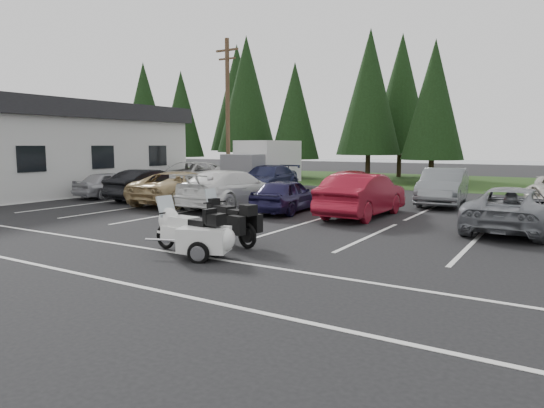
% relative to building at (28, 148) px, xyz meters
% --- Properties ---
extents(ground, '(120.00, 120.00, 0.00)m').
position_rel_building_xyz_m(ground, '(18.00, -4.00, -2.45)').
color(ground, black).
rests_on(ground, ground).
extents(grass_strip, '(80.00, 16.00, 0.01)m').
position_rel_building_xyz_m(grass_strip, '(18.00, 20.00, -2.45)').
color(grass_strip, '#203511').
rests_on(grass_strip, ground).
extents(lake_water, '(70.00, 50.00, 0.02)m').
position_rel_building_xyz_m(lake_water, '(22.00, 51.00, -2.45)').
color(lake_water, slate).
rests_on(lake_water, ground).
extents(building, '(10.60, 15.60, 4.90)m').
position_rel_building_xyz_m(building, '(0.00, 0.00, 0.00)').
color(building, silver).
rests_on(building, ground).
extents(utility_pole, '(1.60, 0.26, 9.00)m').
position_rel_building_xyz_m(utility_pole, '(8.00, 8.00, 2.25)').
color(utility_pole, '#473321').
rests_on(utility_pole, ground).
extents(box_truck, '(2.40, 5.60, 2.90)m').
position_rel_building_xyz_m(box_truck, '(10.00, 8.50, -1.00)').
color(box_truck, silver).
rests_on(box_truck, ground).
extents(stall_markings, '(32.00, 16.00, 0.01)m').
position_rel_building_xyz_m(stall_markings, '(18.00, -2.00, -2.45)').
color(stall_markings, silver).
rests_on(stall_markings, ground).
extents(conifer_0, '(4.58, 4.58, 10.66)m').
position_rel_building_xyz_m(conifer_0, '(-10.00, 18.50, 3.78)').
color(conifer_0, '#332316').
rests_on(conifer_0, ground).
extents(conifer_1, '(3.96, 3.96, 9.22)m').
position_rel_building_xyz_m(conifer_1, '(-4.00, 17.20, 2.94)').
color(conifer_1, '#332316').
rests_on(conifer_1, ground).
extents(conifer_2, '(5.10, 5.10, 11.89)m').
position_rel_building_xyz_m(conifer_2, '(2.00, 18.80, 4.50)').
color(conifer_2, '#332316').
rests_on(conifer_2, ground).
extents(conifer_3, '(3.87, 3.87, 9.02)m').
position_rel_building_xyz_m(conifer_3, '(7.50, 17.40, 2.82)').
color(conifer_3, '#332316').
rests_on(conifer_3, ground).
extents(conifer_4, '(4.80, 4.80, 11.17)m').
position_rel_building_xyz_m(conifer_4, '(13.00, 18.90, 4.08)').
color(conifer_4, '#332316').
rests_on(conifer_4, ground).
extents(conifer_5, '(4.14, 4.14, 9.63)m').
position_rel_building_xyz_m(conifer_5, '(18.00, 17.60, 3.18)').
color(conifer_5, '#332316').
rests_on(conifer_5, ground).
extents(conifer_back_a, '(5.28, 5.28, 12.30)m').
position_rel_building_xyz_m(conifer_back_a, '(-2.00, 23.00, 4.74)').
color(conifer_back_a, '#332316').
rests_on(conifer_back_a, ground).
extents(conifer_back_b, '(4.97, 4.97, 11.58)m').
position_rel_building_xyz_m(conifer_back_b, '(14.00, 23.50, 4.32)').
color(conifer_back_b, '#332316').
rests_on(conifer_back_b, ground).
extents(car_near_0, '(1.73, 3.94, 1.32)m').
position_rel_building_xyz_m(car_near_0, '(6.38, 0.36, -1.79)').
color(car_near_0, '#B1B1B6').
rests_on(car_near_0, ground).
extents(car_near_1, '(1.62, 4.48, 1.47)m').
position_rel_building_xyz_m(car_near_1, '(8.86, 0.56, -1.72)').
color(car_near_1, black).
rests_on(car_near_1, ground).
extents(car_near_2, '(2.64, 5.40, 1.48)m').
position_rel_building_xyz_m(car_near_2, '(11.42, 0.10, -1.71)').
color(car_near_2, tan).
rests_on(car_near_2, ground).
extents(car_near_3, '(2.25, 5.49, 1.59)m').
position_rel_building_xyz_m(car_near_3, '(13.95, 0.21, -1.66)').
color(car_near_3, white).
rests_on(car_near_3, ground).
extents(car_near_4, '(1.88, 4.03, 1.33)m').
position_rel_building_xyz_m(car_near_4, '(16.60, 0.21, -1.78)').
color(car_near_4, '#1C193E').
rests_on(car_near_4, ground).
extents(car_near_5, '(1.82, 4.91, 1.60)m').
position_rel_building_xyz_m(car_near_5, '(19.57, 0.65, -1.65)').
color(car_near_5, maroon).
rests_on(car_near_5, ground).
extents(car_near_6, '(2.52, 5.01, 1.36)m').
position_rel_building_xyz_m(car_near_6, '(24.61, 0.19, -1.77)').
color(car_near_6, slate).
rests_on(car_near_6, ground).
extents(car_far_0, '(3.12, 6.12, 1.65)m').
position_rel_building_xyz_m(car_far_0, '(6.80, 5.63, -1.62)').
color(car_far_0, silver).
rests_on(car_far_0, ground).
extents(car_far_1, '(2.64, 5.43, 1.52)m').
position_rel_building_xyz_m(car_far_1, '(11.84, 6.35, -1.69)').
color(car_far_1, '#191D3E').
rests_on(car_far_1, ground).
extents(car_far_2, '(1.97, 4.40, 1.47)m').
position_rel_building_xyz_m(car_far_2, '(16.77, 5.95, -1.72)').
color(car_far_2, maroon).
rests_on(car_far_2, ground).
extents(car_far_3, '(2.11, 5.01, 1.61)m').
position_rel_building_xyz_m(car_far_3, '(21.31, 5.92, -1.65)').
color(car_far_3, slate).
rests_on(car_far_3, ground).
extents(touring_motorcycle, '(2.55, 0.95, 1.39)m').
position_rel_building_xyz_m(touring_motorcycle, '(18.18, -7.34, -1.76)').
color(touring_motorcycle, white).
rests_on(touring_motorcycle, ground).
extents(cargo_trailer, '(1.84, 1.41, 0.75)m').
position_rel_building_xyz_m(cargo_trailer, '(18.89, -7.60, -2.07)').
color(cargo_trailer, white).
rests_on(cargo_trailer, ground).
extents(adventure_motorcycle, '(2.55, 1.42, 1.47)m').
position_rel_building_xyz_m(adventure_motorcycle, '(18.37, -5.98, -1.71)').
color(adventure_motorcycle, black).
rests_on(adventure_motorcycle, ground).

